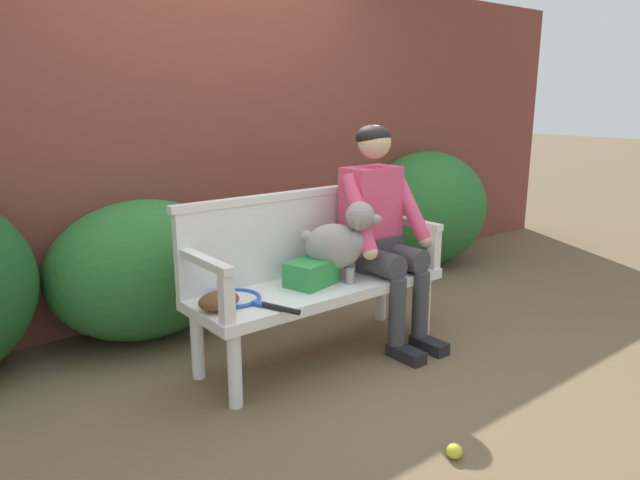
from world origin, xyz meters
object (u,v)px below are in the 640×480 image
person_seated (380,226)px  sports_bag (312,273)px  tennis_ball (454,451)px  tennis_racket (237,299)px  garden_bench (320,293)px  baseball_glove (219,301)px  dog_on_bench (341,241)px

person_seated → sports_bag: size_ratio=4.72×
tennis_ball → tennis_racket: bearing=106.5°
garden_bench → sports_bag: 0.14m
garden_bench → person_seated: person_seated is taller
tennis_racket → baseball_glove: baseball_glove is taller
garden_bench → tennis_ball: (-0.18, -1.14, -0.36)m
person_seated → tennis_ball: bearing=-119.6°
garden_bench → baseball_glove: 0.67m
person_seated → tennis_racket: person_seated is taller
garden_bench → baseball_glove: size_ratio=6.96×
tennis_racket → tennis_ball: (0.34, -1.16, -0.43)m
dog_on_bench → tennis_racket: (-0.65, 0.06, -0.22)m
person_seated → tennis_ball: 1.46m
person_seated → tennis_ball: person_seated is taller
dog_on_bench → tennis_ball: 1.32m
dog_on_bench → baseball_glove: dog_on_bench is taller
dog_on_bench → baseball_glove: 0.81m
person_seated → tennis_racket: (-0.98, 0.04, -0.26)m
tennis_ball → dog_on_bench: bearing=74.4°
garden_bench → dog_on_bench: size_ratio=3.31×
person_seated → dog_on_bench: 0.33m
garden_bench → tennis_ball: 1.21m
garden_bench → tennis_ball: bearing=-99.2°
sports_bag → person_seated: bearing=-1.5°
tennis_ball → person_seated: bearing=60.4°
garden_bench → baseball_glove: (-0.66, -0.02, 0.11)m
garden_bench → tennis_ball: garden_bench is taller
baseball_glove → tennis_ball: bearing=-75.4°
tennis_racket → sports_bag: 0.47m
sports_bag → tennis_ball: 1.24m
dog_on_bench → tennis_racket: bearing=174.7°
garden_bench → dog_on_bench: bearing=-15.5°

